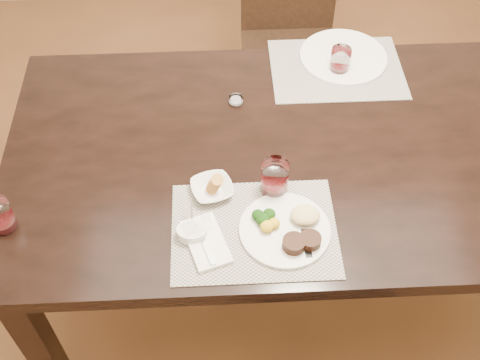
{
  "coord_description": "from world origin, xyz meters",
  "views": [
    {
      "loc": [
        -0.33,
        -1.26,
        2.13
      ],
      "look_at": [
        -0.27,
        -0.17,
        0.82
      ],
      "focal_mm": 45.0,
      "sensor_mm": 36.0,
      "label": 1
    }
  ],
  "objects_px": {
    "cracker_bowl": "(212,188)",
    "far_plate": "(343,57)",
    "dinner_plate": "(289,229)",
    "wine_glass_near": "(275,179)",
    "chair_far": "(290,31)",
    "steak_knife": "(305,236)"
  },
  "relations": [
    {
      "from": "dinner_plate",
      "to": "far_plate",
      "type": "relative_size",
      "value": 0.82
    },
    {
      "from": "chair_far",
      "to": "dinner_plate",
      "type": "relative_size",
      "value": 3.54
    },
    {
      "from": "dinner_plate",
      "to": "steak_knife",
      "type": "distance_m",
      "value": 0.05
    },
    {
      "from": "steak_knife",
      "to": "dinner_plate",
      "type": "bearing_deg",
      "value": 150.59
    },
    {
      "from": "dinner_plate",
      "to": "chair_far",
      "type": "bearing_deg",
      "value": 81.29
    },
    {
      "from": "far_plate",
      "to": "steak_knife",
      "type": "bearing_deg",
      "value": -106.59
    },
    {
      "from": "dinner_plate",
      "to": "wine_glass_near",
      "type": "distance_m",
      "value": 0.16
    },
    {
      "from": "cracker_bowl",
      "to": "far_plate",
      "type": "xyz_separation_m",
      "value": [
        0.48,
        0.59,
        -0.01
      ]
    },
    {
      "from": "wine_glass_near",
      "to": "far_plate",
      "type": "bearing_deg",
      "value": 63.07
    },
    {
      "from": "far_plate",
      "to": "dinner_plate",
      "type": "bearing_deg",
      "value": -110.03
    },
    {
      "from": "wine_glass_near",
      "to": "dinner_plate",
      "type": "bearing_deg",
      "value": -79.07
    },
    {
      "from": "dinner_plate",
      "to": "far_plate",
      "type": "height_order",
      "value": "dinner_plate"
    },
    {
      "from": "dinner_plate",
      "to": "steak_knife",
      "type": "relative_size",
      "value": 1.15
    },
    {
      "from": "cracker_bowl",
      "to": "steak_knife",
      "type": "bearing_deg",
      "value": -34.33
    },
    {
      "from": "wine_glass_near",
      "to": "far_plate",
      "type": "xyz_separation_m",
      "value": [
        0.3,
        0.59,
        -0.04
      ]
    },
    {
      "from": "chair_far",
      "to": "steak_knife",
      "type": "xyz_separation_m",
      "value": [
        -0.1,
        -1.27,
        0.26
      ]
    },
    {
      "from": "cracker_bowl",
      "to": "dinner_plate",
      "type": "bearing_deg",
      "value": -35.65
    },
    {
      "from": "chair_far",
      "to": "dinner_plate",
      "type": "height_order",
      "value": "chair_far"
    },
    {
      "from": "cracker_bowl",
      "to": "chair_far",
      "type": "bearing_deg",
      "value": 72.0
    },
    {
      "from": "dinner_plate",
      "to": "wine_glass_near",
      "type": "height_order",
      "value": "wine_glass_near"
    },
    {
      "from": "dinner_plate",
      "to": "wine_glass_near",
      "type": "bearing_deg",
      "value": 98.85
    },
    {
      "from": "dinner_plate",
      "to": "far_plate",
      "type": "bearing_deg",
      "value": 67.9
    }
  ]
}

